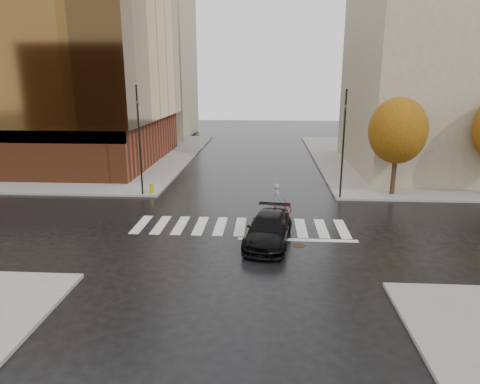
% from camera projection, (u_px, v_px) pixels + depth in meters
% --- Properties ---
extents(ground, '(120.00, 120.00, 0.00)m').
position_uv_depth(ground, '(240.00, 230.00, 22.86)').
color(ground, black).
rests_on(ground, ground).
extents(sidewalk_nw, '(30.00, 30.00, 0.15)m').
position_uv_depth(sidewalk_nw, '(51.00, 155.00, 44.37)').
color(sidewalk_nw, gray).
rests_on(sidewalk_nw, ground).
extents(sidewalk_ne, '(30.00, 30.00, 0.15)m').
position_uv_depth(sidewalk_ne, '(467.00, 160.00, 41.78)').
color(sidewalk_ne, gray).
rests_on(sidewalk_ne, ground).
extents(crosswalk, '(12.00, 3.00, 0.01)m').
position_uv_depth(crosswalk, '(240.00, 226.00, 23.34)').
color(crosswalk, silver).
rests_on(crosswalk, ground).
extents(office_glass, '(27.00, 19.00, 16.00)m').
position_uv_depth(office_glass, '(14.00, 73.00, 39.39)').
color(office_glass, brown).
rests_on(office_glass, sidewalk_nw).
extents(building_ne_tan, '(16.00, 16.00, 18.00)m').
position_uv_depth(building_ne_tan, '(455.00, 62.00, 35.81)').
color(building_ne_tan, gray).
rests_on(building_ne_tan, sidewalk_ne).
extents(building_nw_far, '(14.00, 12.00, 20.00)m').
position_uv_depth(building_nw_far, '(138.00, 60.00, 56.85)').
color(building_nw_far, gray).
rests_on(building_nw_far, sidewalk_nw).
extents(tree_ne_a, '(3.80, 3.80, 6.50)m').
position_uv_depth(tree_ne_a, '(398.00, 131.00, 28.22)').
color(tree_ne_a, '#312115').
rests_on(tree_ne_a, sidewalk_ne).
extents(sedan, '(2.67, 5.17, 1.43)m').
position_uv_depth(sedan, '(269.00, 229.00, 20.84)').
color(sedan, black).
rests_on(sedan, ground).
extents(cyclist, '(1.81, 1.26, 1.95)m').
position_uv_depth(cyclist, '(278.00, 205.00, 24.97)').
color(cyclist, maroon).
rests_on(cyclist, ground).
extents(traffic_light_nw, '(0.22, 0.20, 7.29)m').
position_uv_depth(traffic_light_nw, '(139.00, 133.00, 28.25)').
color(traffic_light_nw, black).
rests_on(traffic_light_nw, sidewalk_nw).
extents(traffic_light_ne, '(0.18, 0.20, 7.04)m').
position_uv_depth(traffic_light_ne, '(344.00, 138.00, 27.47)').
color(traffic_light_ne, black).
rests_on(traffic_light_ne, sidewalk_ne).
extents(fire_hydrant, '(0.26, 0.26, 0.74)m').
position_uv_depth(fire_hydrant, '(152.00, 187.00, 29.38)').
color(fire_hydrant, '#BAA80A').
rests_on(fire_hydrant, sidewalk_nw).
extents(manhole, '(0.69, 0.69, 0.01)m').
position_uv_depth(manhole, '(299.00, 245.00, 20.74)').
color(manhole, '#442718').
rests_on(manhole, ground).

